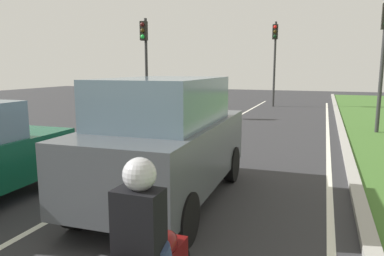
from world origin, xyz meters
TOP-DOWN VIEW (x-y plane):
  - ground_plane at (0.00, 14.00)m, footprint 60.00×60.00m
  - lane_line_center at (-0.70, 14.00)m, footprint 0.12×32.00m
  - lane_line_right_edge at (3.60, 14.00)m, footprint 0.12×32.00m
  - curb_right at (4.10, 14.00)m, footprint 0.24×48.00m
  - car_suv_ahead at (0.74, 8.63)m, footprint 2.08×4.55m
  - rider_person at (2.02, 5.24)m, footprint 0.50×0.40m
  - traffic_light_near_right at (5.32, 17.65)m, footprint 0.32×0.50m
  - traffic_light_overhead_left at (-4.93, 18.89)m, footprint 0.32×0.50m
  - traffic_light_far_median at (0.33, 26.32)m, footprint 0.32×0.50m

SIDE VIEW (x-z plane):
  - ground_plane at x=0.00m, z-range 0.00..0.00m
  - lane_line_center at x=-0.70m, z-range 0.00..0.01m
  - lane_line_right_edge at x=3.60m, z-range 0.00..0.01m
  - curb_right at x=4.10m, z-range 0.00..0.12m
  - car_suv_ahead at x=0.74m, z-range 0.03..2.31m
  - rider_person at x=2.02m, z-range 0.61..1.77m
  - traffic_light_overhead_left at x=-4.93m, z-range 0.89..5.71m
  - traffic_light_near_right at x=5.32m, z-range 0.85..5.87m
  - traffic_light_far_median at x=0.33m, z-range 0.95..6.24m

